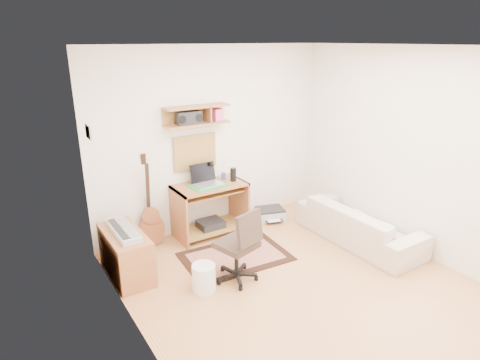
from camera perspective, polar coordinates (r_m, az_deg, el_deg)
floor at (r=4.84m, az=8.51°, el=-14.51°), size 3.60×4.00×0.01m
ceiling at (r=4.04m, az=10.40°, el=18.06°), size 3.60×4.00×0.01m
back_wall at (r=5.84m, az=-3.84°, el=5.64°), size 3.60×0.01×2.60m
left_wall at (r=3.40m, az=-14.11°, el=-5.06°), size 0.01×4.00×2.60m
right_wall at (r=5.59m, az=23.34°, el=3.48°), size 0.01×4.00×2.60m
wall_shelf at (r=5.51m, az=-6.03°, el=9.01°), size 0.90×0.25×0.26m
cork_board at (r=5.72m, az=-6.32°, el=3.92°), size 0.64×0.03×0.49m
wall_photo at (r=4.67m, az=-20.45°, el=6.32°), size 0.02×0.20×0.15m
desk at (r=5.80m, az=-4.20°, el=-4.12°), size 1.00×0.55×0.75m
laptop at (r=5.58m, az=-4.56°, el=0.65°), size 0.40×0.40×0.29m
speaker at (r=5.76m, az=-0.96°, el=0.76°), size 0.08×0.08×0.19m
desk_lamp at (r=5.80m, az=-3.77°, el=1.33°), size 0.09×0.09×0.28m
pencil_cup at (r=5.86m, az=-2.32°, el=0.59°), size 0.06×0.06×0.09m
boombox at (r=5.45m, az=-7.22°, el=8.64°), size 0.33×0.15×0.17m
rug at (r=5.34m, az=-0.64°, el=-10.64°), size 1.39×0.99×0.02m
task_chair at (r=4.68m, az=-0.50°, el=-9.01°), size 0.57×0.57×0.91m
cabinet at (r=5.04m, az=-15.71°, el=-9.90°), size 0.40×0.90×0.55m
music_keyboard at (r=4.90m, az=-16.03°, el=-6.77°), size 0.22×0.70×0.06m
guitar at (r=5.51m, az=-12.47°, el=-2.93°), size 0.37×0.27×1.27m
waste_basket at (r=4.66m, az=-5.07°, el=-13.46°), size 0.31×0.31×0.31m
printer at (r=6.39m, az=4.21°, el=-4.68°), size 0.50×0.44×0.16m
sofa at (r=5.81m, az=16.36°, el=-5.10°), size 0.52×1.80×0.70m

